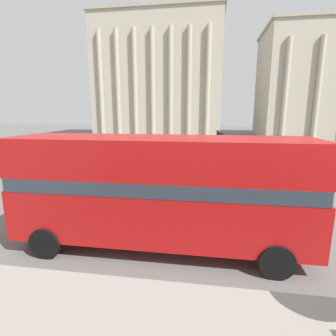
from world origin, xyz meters
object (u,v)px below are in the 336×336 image
Objects in this scene: traffic_light_mid at (219,151)px; traffic_light_far at (218,142)px; pedestrian_yellow at (208,151)px; plaza_building_right at (331,83)px; plaza_building_left at (159,78)px; pedestrian_blue at (256,147)px; car_white at (276,160)px; double_decker_bus at (160,188)px; pedestrian_olive at (114,160)px; pedestrian_grey at (148,148)px.

traffic_light_far is at bearing 89.04° from traffic_light_mid.
traffic_light_far reaches higher than pedestrian_yellow.
traffic_light_mid is at bearing -119.16° from plaza_building_right.
pedestrian_blue is at bearing -57.01° from plaza_building_left.
car_white is (5.30, 0.18, -1.50)m from traffic_light_far.
plaza_building_left is at bearing -173.63° from plaza_building_right.
double_decker_bus is 0.41× the size of plaza_building_left.
car_white is at bearing 1.95° from traffic_light_far.
double_decker_bus is 5.87× the size of pedestrian_olive.
pedestrian_grey is (-5.06, 19.72, -1.23)m from double_decker_bus.
traffic_light_mid reaches higher than traffic_light_far.
pedestrian_grey is (-12.82, 3.81, 0.35)m from car_white.
double_decker_bus is 0.38× the size of plaza_building_right.
pedestrian_grey is at bearing -135.01° from plaza_building_right.
plaza_building_left reaches higher than pedestrian_yellow.
plaza_building_right reaches higher than pedestrian_olive.
pedestrian_grey is at bearing 152.03° from traffic_light_far.
car_white is at bearing 52.78° from traffic_light_mid.
plaza_building_right is 44.23m from pedestrian_grey.
traffic_light_mid is 14.21m from pedestrian_blue.
pedestrian_olive is at bearing -99.26° from pedestrian_yellow.
plaza_building_left is 14.48× the size of pedestrian_olive.
pedestrian_yellow is 0.89× the size of pedestrian_grey.
plaza_building_left is 36.48m from pedestrian_olive.
pedestrian_yellow is (-0.71, 10.28, -1.51)m from traffic_light_mid.
pedestrian_olive is at bearing -85.52° from plaza_building_left.
traffic_light_mid is 9.11m from car_white.
double_decker_bus is 2.45× the size of car_white.
pedestrian_olive is at bearing 4.42° from car_white.
pedestrian_yellow is (10.38, -27.36, -10.84)m from plaza_building_left.
pedestrian_blue is 6.20m from pedestrian_yellow.
pedestrian_blue is at bearing 66.47° from pedestrian_yellow.
double_decker_bus is at bearing -58.13° from pedestrian_yellow.
plaza_building_left reaches higher than double_decker_bus.
traffic_light_far is 9.48m from pedestrian_olive.
traffic_light_mid is (11.09, -37.64, -9.33)m from plaza_building_left.
plaza_building_left reaches higher than pedestrian_grey.
pedestrian_grey is at bearing -29.23° from car_white.
car_white is at bearing 63.76° from double_decker_bus.
plaza_building_right is 39.89m from car_white.
car_white is 6.89m from pedestrian_yellow.
pedestrian_grey is (0.97, 8.05, 0.04)m from pedestrian_olive.
pedestrian_olive is (-13.05, -10.46, -0.03)m from pedestrian_blue.
plaza_building_right is (34.22, 3.82, -1.12)m from plaza_building_left.
traffic_light_mid is 2.11× the size of pedestrian_olive.
pedestrian_olive is 10.65m from pedestrian_yellow.
car_white is at bearing -104.82° from pedestrian_blue.
double_decker_bus is 19.18m from pedestrian_yellow.
traffic_light_far reaches higher than pedestrian_grey.
traffic_light_far is 8.59m from pedestrian_grey.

